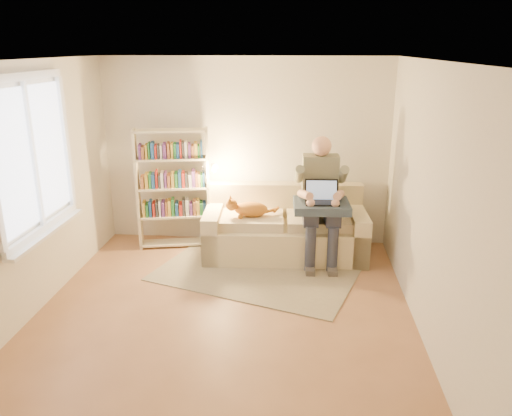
# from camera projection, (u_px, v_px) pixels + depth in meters

# --- Properties ---
(floor) EXTENTS (4.50, 4.50, 0.00)m
(floor) POSITION_uv_depth(u_px,v_px,m) (223.00, 317.00, 5.27)
(floor) COLOR #946443
(floor) RESTS_ON ground
(ceiling) EXTENTS (4.00, 4.50, 0.02)m
(ceiling) POSITION_uv_depth(u_px,v_px,m) (217.00, 60.00, 4.46)
(ceiling) COLOR white
(ceiling) RESTS_ON wall_back
(wall_left) EXTENTS (0.02, 4.50, 2.60)m
(wall_left) POSITION_uv_depth(u_px,v_px,m) (24.00, 194.00, 5.03)
(wall_left) COLOR silver
(wall_left) RESTS_ON floor
(wall_right) EXTENTS (0.02, 4.50, 2.60)m
(wall_right) POSITION_uv_depth(u_px,v_px,m) (430.00, 205.00, 4.70)
(wall_right) COLOR silver
(wall_right) RESTS_ON floor
(wall_back) EXTENTS (4.00, 0.02, 2.60)m
(wall_back) POSITION_uv_depth(u_px,v_px,m) (245.00, 152.00, 7.00)
(wall_back) COLOR silver
(wall_back) RESTS_ON floor
(wall_front) EXTENTS (4.00, 0.02, 2.60)m
(wall_front) POSITION_uv_depth(u_px,v_px,m) (156.00, 319.00, 2.73)
(wall_front) COLOR silver
(wall_front) RESTS_ON floor
(window) EXTENTS (0.12, 1.52, 1.69)m
(window) POSITION_uv_depth(u_px,v_px,m) (38.00, 182.00, 5.20)
(window) COLOR white
(window) RESTS_ON wall_left
(sofa) EXTENTS (2.19, 1.07, 0.91)m
(sofa) POSITION_uv_depth(u_px,v_px,m) (285.00, 231.00, 6.77)
(sofa) COLOR beige
(sofa) RESTS_ON floor
(person) EXTENTS (0.50, 0.77, 1.63)m
(person) POSITION_uv_depth(u_px,v_px,m) (321.00, 194.00, 6.42)
(person) COLOR gray
(person) RESTS_ON sofa
(cat) EXTENTS (0.67, 0.26, 0.25)m
(cat) POSITION_uv_depth(u_px,v_px,m) (246.00, 209.00, 6.55)
(cat) COLOR orange
(cat) RESTS_ON sofa
(blanket) EXTENTS (0.72, 0.60, 0.10)m
(blanket) POSITION_uv_depth(u_px,v_px,m) (327.00, 206.00, 6.29)
(blanket) COLOR #2C3B4D
(blanket) RESTS_ON person
(laptop) EXTENTS (0.44, 0.36, 0.36)m
(laptop) POSITION_uv_depth(u_px,v_px,m) (327.00, 197.00, 6.26)
(laptop) COLOR black
(laptop) RESTS_ON blanket
(bookshelf) EXTENTS (1.14, 0.46, 1.68)m
(bookshelf) POSITION_uv_depth(u_px,v_px,m) (173.00, 183.00, 6.86)
(bookshelf) COLOR beige
(bookshelf) RESTS_ON floor
(rug) EXTENTS (2.73, 2.12, 0.01)m
(rug) POSITION_uv_depth(u_px,v_px,m) (254.00, 274.00, 6.23)
(rug) COLOR gray
(rug) RESTS_ON floor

